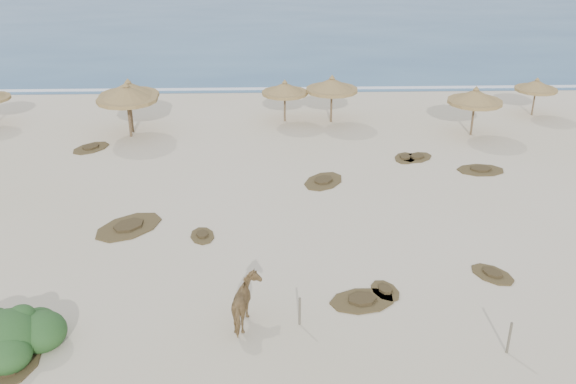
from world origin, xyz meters
name	(u,v)px	position (x,y,z in m)	size (l,w,h in m)	color
ground	(276,289)	(0.00, 0.00, 0.00)	(160.00, 160.00, 0.00)	beige
foam_line	(272,89)	(0.00, 26.00, 0.00)	(70.00, 0.60, 0.01)	silver
palapa_1	(129,91)	(-8.26, 16.98, 2.50)	(3.45, 3.45, 3.22)	brown
palapa_2	(127,94)	(-8.21, 16.14, 2.50)	(3.49, 3.49, 3.23)	brown
palapa_3	(285,89)	(0.78, 18.66, 2.05)	(3.62, 3.62, 2.64)	brown
palapa_4	(332,85)	(3.62, 18.46, 2.29)	(3.44, 3.44, 2.96)	brown
palapa_5	(475,97)	(11.57, 15.84, 2.27)	(3.53, 3.53, 2.93)	brown
palapa_6	(536,86)	(16.53, 19.44, 1.90)	(2.98, 2.98, 2.45)	brown
horse	(246,304)	(-0.97, -2.04, 0.79)	(0.85, 1.87, 1.58)	olive
fence_post_near	(300,311)	(0.75, -2.11, 0.51)	(0.08, 0.08, 1.02)	#5F5747
fence_post_far	(509,338)	(7.00, -3.71, 0.55)	(0.08, 0.08, 1.11)	#5F5747
bush	(9,336)	(-8.16, -3.09, 0.49)	(3.32, 2.92, 1.48)	#2F5725
scrub_1	(129,226)	(-6.13, 4.81, 0.05)	(3.59, 3.66, 0.16)	#4E4122
scrub_2	(202,235)	(-2.96, 3.93, 0.05)	(1.23, 1.65, 0.16)	#4E4122
scrub_3	(323,181)	(2.43, 9.31, 0.05)	(2.72, 2.96, 0.16)	#4E4122
scrub_4	(492,274)	(7.96, 0.66, 0.05)	(1.93, 2.06, 0.16)	#4E4122
scrub_5	(481,170)	(10.52, 10.48, 0.05)	(2.43, 1.60, 0.16)	#4E4122
scrub_6	(91,148)	(-10.04, 14.22, 0.05)	(2.52, 2.67, 0.16)	#4E4122
scrub_7	(417,157)	(7.66, 12.28, 0.05)	(2.25, 2.13, 0.16)	#4E4122
scrub_9	(362,300)	(2.95, -0.89, 0.05)	(2.57, 1.95, 0.16)	#4E4122
scrub_10	(405,158)	(7.00, 12.21, 0.05)	(1.54, 1.93, 0.16)	#4E4122
scrub_11	(11,368)	(-7.84, -4.05, 0.05)	(2.05, 2.50, 0.16)	#4E4122
scrub_12	(385,291)	(3.85, -0.31, 0.05)	(1.26, 1.61, 0.16)	#4E4122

